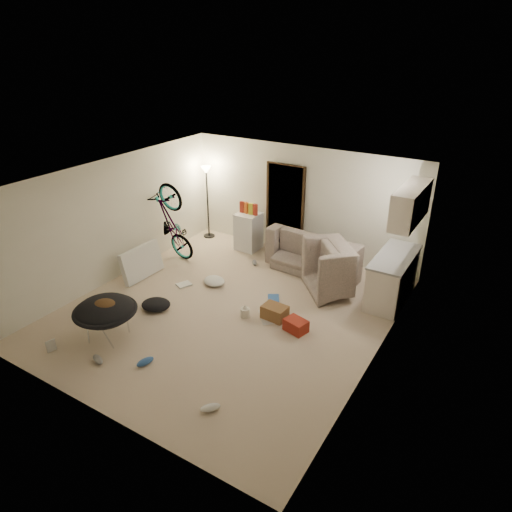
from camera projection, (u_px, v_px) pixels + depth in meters
The scene contains 38 objects.
floor at pixel (228, 311), 8.47m from camera, with size 5.50×6.00×0.02m, color #C8B29A.
ceiling at pixel (224, 179), 7.37m from camera, with size 5.50×6.00×0.02m, color white.
wall_back at pixel (302, 202), 10.24m from camera, with size 5.50×0.02×2.50m, color silver.
wall_front at pixel (87, 338), 5.60m from camera, with size 5.50×0.02×2.50m, color silver.
wall_left at pixel (114, 220), 9.21m from camera, with size 0.02×6.00×2.50m, color silver.
wall_right at pixel (382, 291), 6.63m from camera, with size 0.02×6.00×2.50m, color silver.
doorway at pixel (286, 209), 10.49m from camera, with size 0.85×0.10×2.04m, color black.
door_trim at pixel (285, 209), 10.47m from camera, with size 0.97×0.04×2.10m, color #302010.
floor_lamp at pixel (207, 187), 11.06m from camera, with size 0.28×0.28×1.81m.
kitchen_counter at pixel (392, 278), 8.67m from camera, with size 0.60×1.50×0.88m, color silver.
counter_top at pixel (395, 257), 8.47m from camera, with size 0.64×1.54×0.04m, color gray.
kitchen_uppers at pixel (411, 204), 7.96m from camera, with size 0.38×1.40×0.65m, color silver.
sofa at pixel (317, 255), 9.90m from camera, with size 2.14×0.84×0.62m, color #394039.
armchair at pixel (346, 273), 9.01m from camera, with size 1.16×1.01×0.75m, color #394039.
bicycle at pixel (173, 239), 10.23m from camera, with size 0.66×1.89×0.99m, color black.
book_asset at pixel (47, 353), 7.32m from camera, with size 0.16×0.21×0.02m, color maroon.
mini_fridge at pixel (248, 231), 10.77m from camera, with size 0.52×0.52×0.89m, color white.
snack_box_0 at pixel (242, 208), 10.61m from camera, with size 0.10×0.07×0.30m, color maroon.
snack_box_1 at pixel (246, 209), 10.55m from camera, with size 0.10×0.07×0.30m, color #D3591A.
snack_box_2 at pixel (251, 210), 10.50m from camera, with size 0.10×0.07×0.30m, color gold.
snack_box_3 at pixel (255, 210), 10.44m from camera, with size 0.10×0.07×0.30m, color maroon.
saucer_chair at pixel (106, 316), 7.51m from camera, with size 1.04×1.04×0.74m.
hoodie at pixel (105, 307), 7.38m from camera, with size 0.48×0.40×0.22m, color #482E18.
sofa_drape at pixel (279, 236), 10.24m from camera, with size 0.56×0.46×0.28m, color black.
tv_box at pixel (142, 262), 9.53m from camera, with size 0.12×1.02×0.67m, color silver.
drink_case_a at pixel (275, 312), 8.19m from camera, with size 0.44×0.31×0.25m, color brown.
drink_case_b at pixel (296, 325), 7.84m from camera, with size 0.38×0.28×0.22m, color maroon.
juicer at pixel (245, 312), 8.24m from camera, with size 0.17×0.17×0.24m.
newspaper at pixel (271, 317), 8.28m from camera, with size 0.38×0.49×0.01m, color beige.
book_blue at pixel (273, 298), 8.83m from camera, with size 0.22×0.29×0.03m, color #2D59A4.
book_white at pixel (184, 284), 9.33m from camera, with size 0.22×0.28×0.03m, color silver.
shoe_1 at pixel (254, 263), 10.17m from camera, with size 0.24×0.10×0.09m, color slate.
shoe_2 at pixel (145, 362), 7.05m from camera, with size 0.29×0.12×0.11m, color #2D59A4.
shoe_3 at pixel (98, 359), 7.10m from camera, with size 0.27×0.11×0.10m, color slate.
shoe_4 at pixel (210, 408), 6.18m from camera, with size 0.28×0.12×0.11m, color white.
clothes_lump_a at pixel (156, 304), 8.49m from camera, with size 0.55×0.47×0.18m, color black.
clothes_lump_b at pixel (321, 264), 10.04m from camera, with size 0.50×0.43×0.15m, color black.
clothes_lump_c at pixel (214, 281), 9.34m from camera, with size 0.47×0.40×0.14m, color silver.
Camera 1 is at (4.18, -5.87, 4.58)m, focal length 32.00 mm.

